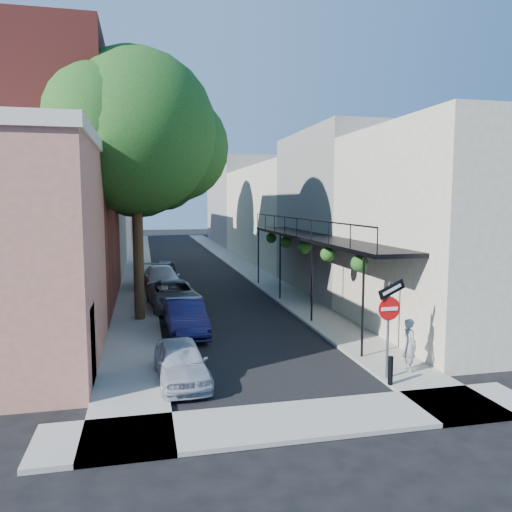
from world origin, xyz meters
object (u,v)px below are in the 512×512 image
pedestrian (409,345)px  parked_car_c (174,295)px  parked_car_b (185,317)px  parked_car_d (162,279)px  sign_post (389,313)px  oak_near (146,136)px  oak_mid (144,168)px  bollard (391,370)px  parked_car_e (165,269)px  oak_far (144,160)px  parked_car_a (181,362)px

pedestrian → parked_car_c: bearing=31.0°
parked_car_b → parked_car_d: size_ratio=0.84×
sign_post → parked_car_b: bearing=128.7°
oak_near → oak_mid: bearing=90.4°
bollard → parked_car_e: 22.66m
parked_car_d → oak_mid: bearing=127.9°
parked_car_c → sign_post: bearing=-69.7°
bollard → sign_post: bearing=71.4°
oak_mid → parked_car_e: bearing=74.2°
parked_car_d → pedestrian: size_ratio=3.04×
oak_far → pedestrian: oak_far is taller
oak_near → oak_far: size_ratio=0.96×
oak_near → parked_car_a: (0.77, -7.98, -7.28)m
oak_mid → parked_car_d: bearing=-47.3°
parked_car_b → parked_car_c: bearing=90.1°
parked_car_b → parked_car_c: 4.75m
sign_post → oak_far: (-6.51, 26.30, 6.22)m
oak_near → parked_car_c: 7.56m
parked_car_a → parked_car_e: (0.41, 20.28, -0.03)m
oak_near → oak_mid: size_ratio=1.12×
oak_mid → parked_car_c: 8.85m
parked_car_c → parked_car_e: parked_car_c is taller
oak_mid → parked_car_d: (0.82, -0.89, -6.35)m
oak_far → pedestrian: bearing=-74.0°
parked_car_b → pedestrian: (6.12, -6.08, 0.25)m
bollard → oak_near: bearing=123.1°
sign_post → parked_car_a: 6.08m
oak_mid → oak_far: 9.12m
bollard → oak_far: size_ratio=0.07×
oak_near → oak_mid: 8.01m
oak_mid → pedestrian: bearing=-66.0°
oak_far → bollard: bearing=-76.6°
bollard → oak_far: oak_far is taller
pedestrian → oak_mid: bearing=24.9°
sign_post → pedestrian: size_ratio=1.88×
parked_car_a → parked_car_c: bearing=84.8°
oak_mid → pedestrian: (7.49, -16.84, -6.14)m
sign_post → parked_car_b: size_ratio=0.73×
parked_car_d → pedestrian: bearing=-72.1°
bollard → oak_far: bearing=103.4°
parked_car_d → pedestrian: 17.29m
parked_car_c → parked_car_e: (0.02, 10.34, -0.11)m
sign_post → oak_mid: oak_mid is taller
parked_car_c → parked_car_d: size_ratio=0.99×
bollard → parked_car_c: 12.82m
oak_mid → parked_car_d: oak_mid is taller
parked_car_a → parked_car_c: parked_car_c is taller
parked_car_a → pedestrian: (6.67, -0.89, 0.32)m
parked_car_a → parked_car_e: parked_car_a is taller
oak_far → parked_car_d: size_ratio=2.46×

